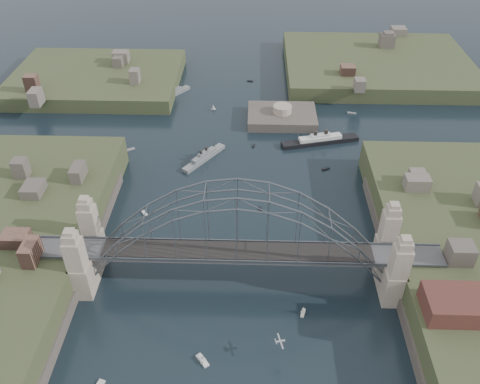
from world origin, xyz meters
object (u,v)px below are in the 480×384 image
fort_island (282,122)px  ocean_liner (320,141)px  naval_cruiser_near (204,157)px  bridge (237,237)px  naval_cruiser_far (173,94)px

fort_island → ocean_liner: size_ratio=0.92×
naval_cruiser_near → ocean_liner: ocean_liner is taller
naval_cruiser_near → ocean_liner: (34.37, 10.20, 0.12)m
ocean_liner → fort_island: bearing=129.2°
bridge → fort_island: size_ratio=3.82×
naval_cruiser_far → ocean_liner: 57.78m
naval_cruiser_far → ocean_liner: ocean_liner is taller
fort_island → naval_cruiser_far: (-38.05, 16.82, 1.15)m
bridge → fort_island: bridge is taller
naval_cruiser_far → fort_island: bearing=-23.8°
bridge → naval_cruiser_near: 48.96m
bridge → naval_cruiser_near: (-11.28, 46.22, -11.54)m
bridge → naval_cruiser_far: bearing=106.7°
ocean_liner → naval_cruiser_far: bearing=148.3°
bridge → ocean_liner: bridge is taller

